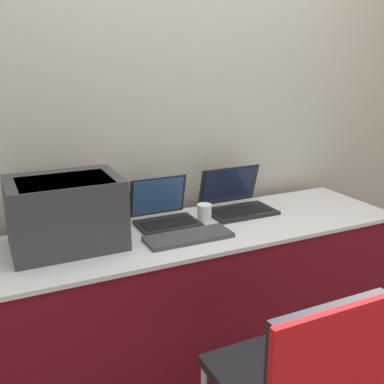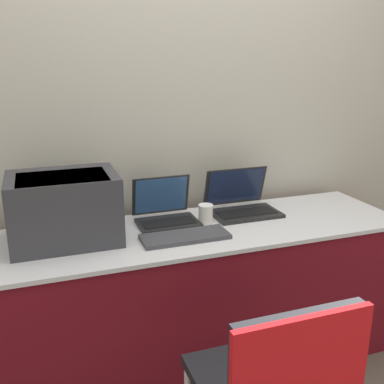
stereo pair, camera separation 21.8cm
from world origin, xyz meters
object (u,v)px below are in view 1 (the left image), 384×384
Objects in this scene: laptop_left at (164,214)px; laptop_right at (237,202)px; external_keyboard at (189,237)px; printer at (65,210)px; chair at (303,377)px; coffee_cup at (204,213)px.

laptop_right is (0.43, 0.01, 0.00)m from laptop_left.
external_keyboard is (0.02, -0.24, -0.04)m from laptop_left.
printer is 1.16m from chair.
external_keyboard is 0.24m from coffee_cup.
laptop_left is 0.20m from coffee_cup.
external_keyboard is at bearing -148.38° from laptop_right.
coffee_cup is at bearing -160.02° from laptop_right.
printer reaches higher than laptop_left.
printer is 1.17× the size of external_keyboard.
laptop_left is 1.06m from chair.
chair is (0.07, -1.02, -0.26)m from laptop_left.
laptop_left reaches higher than chair.
printer is at bearing -174.33° from laptop_right.
chair is at bearing -58.76° from printer.
external_keyboard is at bearing -135.32° from coffee_cup.
laptop_right is at bearing 70.90° from chair.
coffee_cup is (0.17, 0.16, 0.04)m from external_keyboard.
coffee_cup is (0.19, -0.08, -0.00)m from laptop_left.
laptop_right is at bearing 19.98° from coffee_cup.
external_keyboard is (0.52, -0.16, -0.16)m from printer.
chair is at bearing -86.21° from external_keyboard.
printer reaches higher than external_keyboard.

